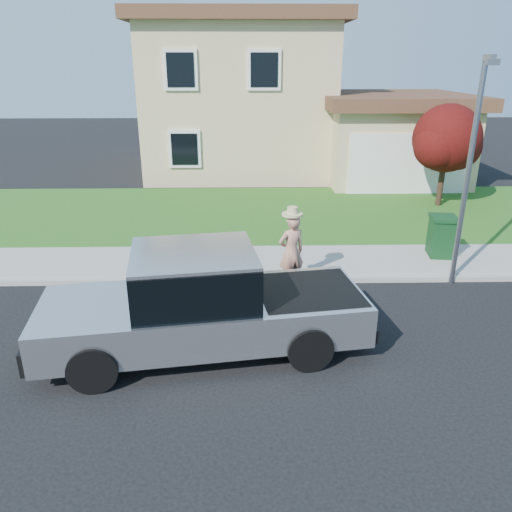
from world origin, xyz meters
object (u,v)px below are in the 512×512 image
at_px(ornamental_tree, 447,142).
at_px(trash_bin, 442,236).
at_px(street_lamp, 470,163).
at_px(woman, 291,250).
at_px(pickup_truck, 203,305).

relative_size(ornamental_tree, trash_bin, 3.31).
distance_m(ornamental_tree, trash_bin, 5.64).
bearing_deg(street_lamp, ornamental_tree, 82.57).
xyz_separation_m(ornamental_tree, trash_bin, (-1.86, -5.06, -1.66)).
distance_m(woman, ornamental_tree, 9.01).
height_order(pickup_truck, woman, woman).
bearing_deg(trash_bin, street_lamp, -91.59).
distance_m(woman, street_lamp, 4.30).
distance_m(pickup_truck, woman, 3.19).
bearing_deg(ornamental_tree, pickup_truck, -129.73).
bearing_deg(pickup_truck, woman, 47.13).
bearing_deg(woman, street_lamp, 157.88).
height_order(trash_bin, street_lamp, street_lamp).
height_order(pickup_truck, ornamental_tree, ornamental_tree).
xyz_separation_m(woman, trash_bin, (4.05, 1.59, -0.23)).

